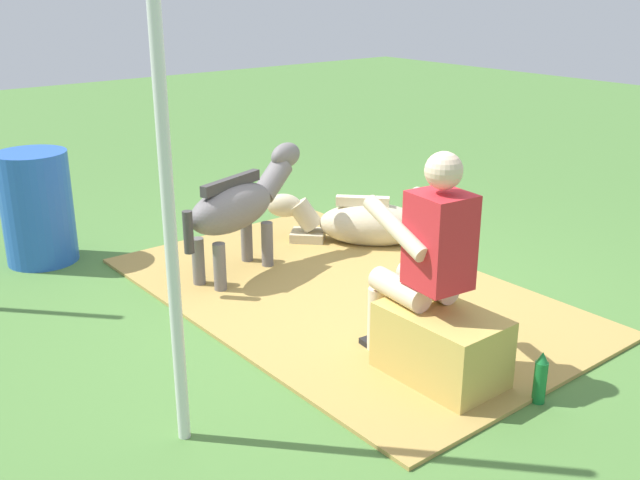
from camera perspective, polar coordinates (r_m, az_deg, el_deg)
name	(u,v)px	position (r m, az deg, el deg)	size (l,w,h in m)	color
ground_plane	(328,301)	(5.18, 0.65, -4.70)	(24.00, 24.00, 0.00)	#4C7A38
hay_patch	(344,294)	(5.26, 1.87, -4.19)	(3.38, 2.12, 0.02)	#AD8C47
hay_bale	(441,346)	(4.18, 9.25, -8.08)	(0.68, 0.43, 0.41)	tan
person_seated	(425,254)	(4.09, 8.11, -1.08)	(0.69, 0.47, 1.29)	beige
pony_standing	(240,205)	(5.50, -6.19, 2.67)	(0.62, 1.30, 0.90)	slate
pony_lying	(360,223)	(6.20, 3.09, 1.31)	(1.15, 1.13, 0.42)	beige
soda_bottle	(540,378)	(4.12, 16.59, -10.14)	(0.07, 0.07, 0.30)	#197233
water_barrel	(37,208)	(6.16, -20.93, 2.34)	(0.54, 0.54, 0.88)	blue
tent_pole_left	(167,183)	(3.29, -11.72, 4.31)	(0.06, 0.06, 2.57)	silver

